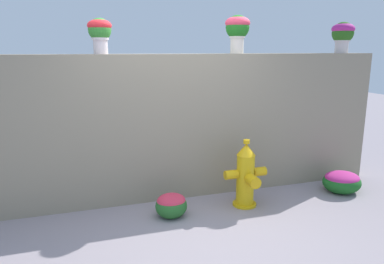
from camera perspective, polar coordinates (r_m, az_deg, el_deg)
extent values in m
plane|color=gray|center=(4.27, 0.33, -15.06)|extent=(24.00, 24.00, 0.00)
cube|color=gray|center=(4.91, -3.49, 0.78)|extent=(6.20, 0.37, 1.95)
cylinder|color=beige|center=(4.64, -14.23, 13.05)|extent=(0.17, 0.17, 0.20)
cylinder|color=beige|center=(4.64, -14.29, 14.08)|extent=(0.20, 0.20, 0.03)
sphere|color=#2F792B|center=(4.64, -14.36, 15.37)|extent=(0.28, 0.28, 0.28)
ellipsoid|color=red|center=(4.64, -14.39, 15.96)|extent=(0.29, 0.29, 0.15)
cylinder|color=beige|center=(5.09, 7.12, 13.51)|extent=(0.18, 0.18, 0.24)
cylinder|color=beige|center=(5.09, 7.15, 14.68)|extent=(0.21, 0.21, 0.03)
sphere|color=#1B651B|center=(5.09, 7.19, 16.07)|extent=(0.32, 0.32, 0.32)
ellipsoid|color=#D93850|center=(5.10, 7.21, 16.70)|extent=(0.34, 0.34, 0.18)
cylinder|color=beige|center=(6.03, 22.53, 12.38)|extent=(0.19, 0.19, 0.20)
cylinder|color=beige|center=(6.03, 22.60, 13.18)|extent=(0.23, 0.23, 0.03)
sphere|color=#275D1A|center=(6.03, 22.69, 14.23)|extent=(0.32, 0.32, 0.32)
ellipsoid|color=#BA2788|center=(6.03, 22.74, 14.76)|extent=(0.33, 0.33, 0.17)
cylinder|color=gold|center=(4.90, 8.26, -11.15)|extent=(0.31, 0.31, 0.03)
cylinder|color=gold|center=(4.78, 8.38, -7.56)|extent=(0.23, 0.23, 0.69)
cone|color=gold|center=(4.65, 8.55, -2.72)|extent=(0.24, 0.24, 0.15)
cylinder|color=gold|center=(4.62, 8.60, -1.51)|extent=(0.08, 0.08, 0.05)
cylinder|color=gold|center=(4.66, 6.20, -6.70)|extent=(0.17, 0.12, 0.12)
cylinder|color=gold|center=(4.83, 10.57, -6.14)|extent=(0.17, 0.12, 0.12)
cylinder|color=gold|center=(4.58, 9.55, -7.65)|extent=(0.15, 0.19, 0.15)
ellipsoid|color=#276327|center=(4.51, -3.29, -11.57)|extent=(0.39, 0.35, 0.30)
ellipsoid|color=#D8324A|center=(4.48, -3.30, -10.77)|extent=(0.35, 0.31, 0.17)
ellipsoid|color=#1A5C1F|center=(5.66, 22.54, -7.35)|extent=(0.55, 0.49, 0.31)
ellipsoid|color=#B72879|center=(5.63, 22.60, -6.69)|extent=(0.49, 0.44, 0.17)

